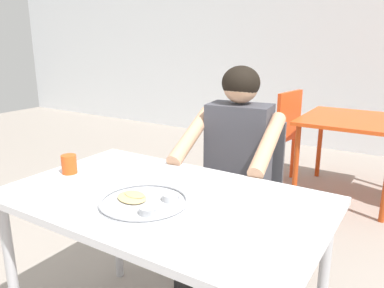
{
  "coord_description": "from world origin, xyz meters",
  "views": [
    {
      "loc": [
        0.82,
        -1.08,
        1.35
      ],
      "look_at": [
        -0.04,
        0.27,
        0.91
      ],
      "focal_mm": 35.47,
      "sensor_mm": 36.0,
      "label": 1
    }
  ],
  "objects_px": {
    "diner_foreground": "(233,159)",
    "chair_red_left": "(277,129)",
    "table_foreground": "(163,214)",
    "drinking_cup": "(69,164)",
    "table_background_red": "(352,128)",
    "thali_tray": "(145,201)",
    "chair_foreground": "(245,183)"
  },
  "relations": [
    {
      "from": "diner_foreground",
      "to": "chair_red_left",
      "type": "relative_size",
      "value": 1.37
    },
    {
      "from": "table_foreground",
      "to": "drinking_cup",
      "type": "xyz_separation_m",
      "value": [
        -0.52,
        -0.02,
        0.12
      ]
    },
    {
      "from": "table_background_red",
      "to": "chair_red_left",
      "type": "height_order",
      "value": "chair_red_left"
    },
    {
      "from": "table_foreground",
      "to": "drinking_cup",
      "type": "bearing_deg",
      "value": -178.07
    },
    {
      "from": "drinking_cup",
      "to": "diner_foreground",
      "type": "relative_size",
      "value": 0.07
    },
    {
      "from": "thali_tray",
      "to": "table_background_red",
      "type": "xyz_separation_m",
      "value": [
        0.32,
        2.39,
        -0.15
      ]
    },
    {
      "from": "diner_foreground",
      "to": "chair_foreground",
      "type": "bearing_deg",
      "value": 95.66
    },
    {
      "from": "chair_red_left",
      "to": "diner_foreground",
      "type": "bearing_deg",
      "value": -78.09
    },
    {
      "from": "table_foreground",
      "to": "diner_foreground",
      "type": "distance_m",
      "value": 0.65
    },
    {
      "from": "chair_foreground",
      "to": "chair_red_left",
      "type": "distance_m",
      "value": 1.5
    },
    {
      "from": "chair_foreground",
      "to": "diner_foreground",
      "type": "distance_m",
      "value": 0.31
    },
    {
      "from": "chair_foreground",
      "to": "diner_foreground",
      "type": "xyz_separation_m",
      "value": [
        0.02,
        -0.22,
        0.21
      ]
    },
    {
      "from": "thali_tray",
      "to": "diner_foreground",
      "type": "xyz_separation_m",
      "value": [
        -0.0,
        0.75,
        -0.04
      ]
    },
    {
      "from": "thali_tray",
      "to": "chair_foreground",
      "type": "distance_m",
      "value": 1.0
    },
    {
      "from": "thali_tray",
      "to": "chair_red_left",
      "type": "relative_size",
      "value": 0.38
    },
    {
      "from": "drinking_cup",
      "to": "diner_foreground",
      "type": "bearing_deg",
      "value": 53.02
    },
    {
      "from": "chair_foreground",
      "to": "chair_red_left",
      "type": "relative_size",
      "value": 1.0
    },
    {
      "from": "diner_foreground",
      "to": "chair_red_left",
      "type": "height_order",
      "value": "diner_foreground"
    },
    {
      "from": "drinking_cup",
      "to": "diner_foreground",
      "type": "distance_m",
      "value": 0.84
    },
    {
      "from": "thali_tray",
      "to": "chair_red_left",
      "type": "xyz_separation_m",
      "value": [
        -0.36,
        2.43,
        -0.25
      ]
    },
    {
      "from": "chair_foreground",
      "to": "table_background_red",
      "type": "xyz_separation_m",
      "value": [
        0.34,
        1.42,
        0.1
      ]
    },
    {
      "from": "thali_tray",
      "to": "chair_foreground",
      "type": "relative_size",
      "value": 0.38
    },
    {
      "from": "thali_tray",
      "to": "diner_foreground",
      "type": "relative_size",
      "value": 0.28
    },
    {
      "from": "chair_foreground",
      "to": "table_background_red",
      "type": "bearing_deg",
      "value": 76.45
    },
    {
      "from": "drinking_cup",
      "to": "table_background_red",
      "type": "distance_m",
      "value": 2.46
    },
    {
      "from": "diner_foreground",
      "to": "chair_red_left",
      "type": "xyz_separation_m",
      "value": [
        -0.35,
        1.68,
        -0.22
      ]
    },
    {
      "from": "table_foreground",
      "to": "drinking_cup",
      "type": "relative_size",
      "value": 14.54
    },
    {
      "from": "table_background_red",
      "to": "chair_foreground",
      "type": "bearing_deg",
      "value": -103.55
    },
    {
      "from": "chair_foreground",
      "to": "diner_foreground",
      "type": "relative_size",
      "value": 0.73
    },
    {
      "from": "thali_tray",
      "to": "chair_red_left",
      "type": "bearing_deg",
      "value": 98.35
    },
    {
      "from": "table_background_red",
      "to": "thali_tray",
      "type": "bearing_deg",
      "value": -97.59
    },
    {
      "from": "chair_foreground",
      "to": "chair_red_left",
      "type": "bearing_deg",
      "value": 102.84
    }
  ]
}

